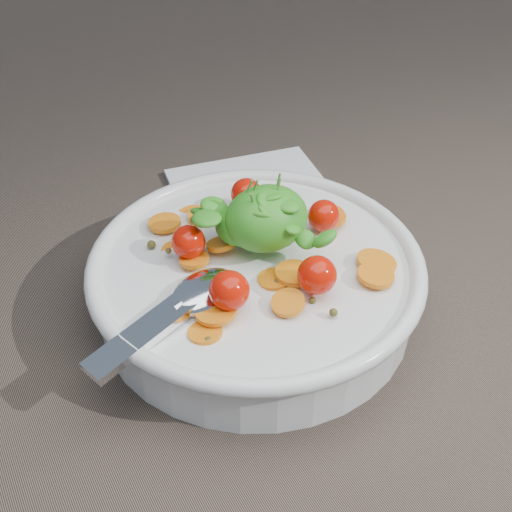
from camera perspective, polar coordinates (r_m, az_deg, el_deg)
ground at (r=0.50m, az=2.47°, el=-4.64°), size 6.00×6.00×0.00m
bowl at (r=0.48m, az=-0.02°, el=-1.99°), size 0.27×0.25×0.11m
napkin at (r=0.63m, az=-0.27°, el=5.71°), size 0.17×0.15×0.01m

